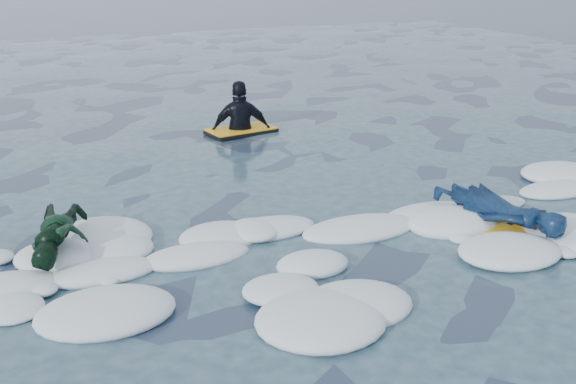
% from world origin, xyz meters
% --- Properties ---
extents(ground, '(120.00, 120.00, 0.00)m').
position_xyz_m(ground, '(0.00, 0.00, 0.00)').
color(ground, '#172437').
rests_on(ground, ground).
extents(foam_band, '(12.00, 3.10, 0.30)m').
position_xyz_m(foam_band, '(0.00, 1.03, 0.00)').
color(foam_band, white).
rests_on(foam_band, ground).
extents(prone_woman_unit, '(1.01, 1.75, 0.43)m').
position_xyz_m(prone_woman_unit, '(2.48, 0.76, 0.22)').
color(prone_woman_unit, black).
rests_on(prone_woman_unit, ground).
extents(prone_child_unit, '(0.95, 1.36, 0.48)m').
position_xyz_m(prone_child_unit, '(-2.24, 1.82, 0.25)').
color(prone_child_unit, black).
rests_on(prone_child_unit, ground).
extents(waiting_rider_unit, '(1.27, 0.84, 1.76)m').
position_xyz_m(waiting_rider_unit, '(1.21, 6.11, 0.03)').
color(waiting_rider_unit, black).
rests_on(waiting_rider_unit, ground).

